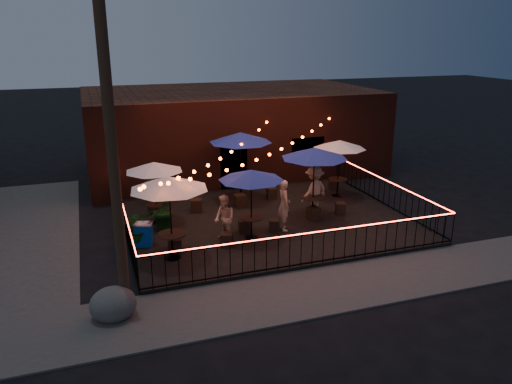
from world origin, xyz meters
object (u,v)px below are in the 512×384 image
cafe_table_2 (251,176)px  utility_pole (113,157)px  cafe_table_5 (340,145)px  cafe_table_4 (315,154)px  boulder (113,304)px  cooler (144,234)px  cafe_table_3 (241,138)px  cafe_table_0 (169,184)px  cafe_table_1 (154,168)px

cafe_table_2 → utility_pole: bearing=-144.5°
cafe_table_2 → cafe_table_5: cafe_table_5 is taller
cafe_table_2 → cafe_table_5: 5.76m
cafe_table_4 → boulder: bearing=-149.2°
utility_pole → cooler: utility_pole is taller
cafe_table_5 → boulder: size_ratio=2.46×
cafe_table_5 → boulder: cafe_table_5 is taller
cafe_table_3 → cafe_table_5: cafe_table_3 is taller
cafe_table_5 → boulder: (-9.51, -6.47, -1.92)m
utility_pole → cafe_table_4: 8.32m
cafe_table_3 → boulder: 9.52m
utility_pole → cafe_table_4: size_ratio=2.98×
cooler → cafe_table_0: bearing=-44.1°
utility_pole → cafe_table_1: (1.60, 5.58, -1.80)m
cafe_table_0 → cafe_table_3: cafe_table_3 is taller
cafe_table_1 → boulder: 6.40m
cafe_table_1 → cafe_table_3: size_ratio=0.79×
cafe_table_3 → cooler: 5.97m
cooler → boulder: 4.09m
cafe_table_1 → cafe_table_5: cafe_table_5 is taller
cafe_table_1 → cafe_table_2: 3.70m
utility_pole → cafe_table_0: utility_pole is taller
cafe_table_4 → cooler: size_ratio=3.50×
cafe_table_4 → cafe_table_0: bearing=-162.2°
utility_pole → cafe_table_4: utility_pole is taller
cafe_table_0 → cafe_table_4: (5.48, 1.76, 0.08)m
cafe_table_1 → boulder: cafe_table_1 is taller
boulder → cooler: bearing=72.8°
cafe_table_3 → cafe_table_5: (3.95, -0.90, -0.37)m
cafe_table_1 → cafe_table_4: cafe_table_4 is taller
cafe_table_4 → utility_pole: bearing=-149.6°
cafe_table_3 → cafe_table_1: bearing=-157.1°
cafe_table_3 → cafe_table_5: size_ratio=1.29×
utility_pole → cafe_table_3: utility_pole is taller
cafe_table_3 → cooler: size_ratio=4.19×
utility_pole → cafe_table_5: size_ratio=3.21×
utility_pole → cafe_table_3: size_ratio=2.49×
cafe_table_3 → cafe_table_0: bearing=-127.6°
cafe_table_1 → cooler: 2.63m
cafe_table_5 → cooler: 8.87m
cafe_table_0 → cafe_table_5: (7.60, 3.83, -0.18)m
cafe_table_0 → cafe_table_5: size_ratio=1.14×
cafe_table_2 → boulder: size_ratio=2.79×
cafe_table_1 → cafe_table_5: bearing=4.8°
cafe_table_5 → cafe_table_2: bearing=-147.3°
cafe_table_4 → boulder: (-7.39, -4.40, -2.19)m
utility_pole → cafe_table_1: bearing=74.0°
cafe_table_2 → cafe_table_1: bearing=138.1°
cafe_table_1 → cafe_table_2: (2.76, -2.47, 0.10)m
cafe_table_0 → cooler: (-0.70, 1.27, -1.96)m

